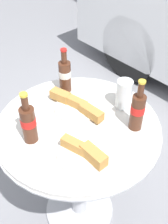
# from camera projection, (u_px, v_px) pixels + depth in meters

# --- Properties ---
(ground_plane) EXTENTS (30.00, 30.00, 0.00)m
(ground_plane) POSITION_uv_depth(u_px,v_px,m) (80.00, 209.00, 1.79)
(ground_plane) COLOR gray
(bistro_table) EXTENTS (0.78, 0.78, 0.75)m
(bistro_table) POSITION_uv_depth(u_px,v_px,m) (78.00, 150.00, 1.42)
(bistro_table) COLOR #B7B7BC
(bistro_table) RESTS_ON ground_plane
(cola_bottle_left) EXTENTS (0.07, 0.07, 0.25)m
(cola_bottle_left) POSITION_uv_depth(u_px,v_px,m) (28.00, 123.00, 1.16)
(cola_bottle_left) COLOR #4C2819
(cola_bottle_left) RESTS_ON bistro_table
(cola_bottle_right) EXTENTS (0.06, 0.06, 0.24)m
(cola_bottle_right) POSITION_uv_depth(u_px,v_px,m) (65.00, 75.00, 1.44)
(cola_bottle_right) COLOR #4C2819
(cola_bottle_right) RESTS_ON bistro_table
(cola_bottle_center) EXTENTS (0.06, 0.06, 0.26)m
(cola_bottle_center) POSITION_uv_depth(u_px,v_px,m) (138.00, 110.00, 1.22)
(cola_bottle_center) COLOR #4C2819
(cola_bottle_center) RESTS_ON bistro_table
(drinking_glass) EXTENTS (0.08, 0.08, 0.15)m
(drinking_glass) POSITION_uv_depth(u_px,v_px,m) (124.00, 95.00, 1.35)
(drinking_glass) COLOR black
(drinking_glass) RESTS_ON bistro_table
(lunch_plate_near) EXTENTS (0.32, 0.22, 0.06)m
(lunch_plate_near) POSITION_uv_depth(u_px,v_px,m) (76.00, 106.00, 1.36)
(lunch_plate_near) COLOR silver
(lunch_plate_near) RESTS_ON bistro_table
(lunch_plate_far) EXTENTS (0.22, 0.22, 0.07)m
(lunch_plate_far) POSITION_uv_depth(u_px,v_px,m) (85.00, 153.00, 1.14)
(lunch_plate_far) COLOR silver
(lunch_plate_far) RESTS_ON bistro_table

